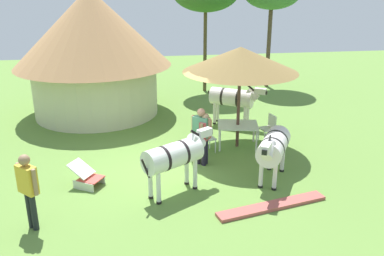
{
  "coord_description": "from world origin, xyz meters",
  "views": [
    {
      "loc": [
        -0.79,
        -10.67,
        5.08
      ],
      "look_at": [
        0.86,
        0.45,
        1.0
      ],
      "focal_mm": 38.62,
      "sensor_mm": 36.0,
      "label": 1
    }
  ],
  "objects_px": {
    "thatched_hut": "(93,47)",
    "zebra_nearest_camera": "(175,156)",
    "standing_watcher": "(28,185)",
    "patio_dining_table": "(238,127)",
    "patio_chair_near_hut": "(205,136)",
    "zebra_toward_hut": "(233,98)",
    "shade_umbrella": "(240,60)",
    "guest_behind_table": "(205,134)",
    "guest_beside_umbrella": "(201,131)",
    "striped_lounge_chair": "(87,177)",
    "patio_chair_east_end": "(269,126)",
    "zebra_by_umbrella": "(273,147)"
  },
  "relations": [
    {
      "from": "standing_watcher",
      "to": "zebra_toward_hut",
      "type": "height_order",
      "value": "standing_watcher"
    },
    {
      "from": "patio_dining_table",
      "to": "standing_watcher",
      "type": "height_order",
      "value": "standing_watcher"
    },
    {
      "from": "zebra_toward_hut",
      "to": "zebra_by_umbrella",
      "type": "bearing_deg",
      "value": 31.58
    },
    {
      "from": "guest_beside_umbrella",
      "to": "zebra_toward_hut",
      "type": "height_order",
      "value": "guest_beside_umbrella"
    },
    {
      "from": "patio_dining_table",
      "to": "zebra_toward_hut",
      "type": "height_order",
      "value": "zebra_toward_hut"
    },
    {
      "from": "patio_chair_near_hut",
      "to": "zebra_toward_hut",
      "type": "relative_size",
      "value": 0.47
    },
    {
      "from": "guest_behind_table",
      "to": "zebra_nearest_camera",
      "type": "bearing_deg",
      "value": 1.52
    },
    {
      "from": "guest_beside_umbrella",
      "to": "zebra_by_umbrella",
      "type": "height_order",
      "value": "guest_beside_umbrella"
    },
    {
      "from": "patio_chair_near_hut",
      "to": "guest_behind_table",
      "type": "relative_size",
      "value": 0.58
    },
    {
      "from": "shade_umbrella",
      "to": "patio_chair_east_end",
      "type": "bearing_deg",
      "value": 12.83
    },
    {
      "from": "standing_watcher",
      "to": "patio_dining_table",
      "type": "bearing_deg",
      "value": 78.87
    },
    {
      "from": "guest_beside_umbrella",
      "to": "standing_watcher",
      "type": "bearing_deg",
      "value": 71.14
    },
    {
      "from": "zebra_nearest_camera",
      "to": "zebra_toward_hut",
      "type": "height_order",
      "value": "zebra_toward_hut"
    },
    {
      "from": "patio_chair_near_hut",
      "to": "zebra_by_umbrella",
      "type": "bearing_deg",
      "value": 17.29
    },
    {
      "from": "standing_watcher",
      "to": "patio_chair_near_hut",
      "type": "bearing_deg",
      "value": 82.63
    },
    {
      "from": "guest_beside_umbrella",
      "to": "guest_behind_table",
      "type": "height_order",
      "value": "guest_beside_umbrella"
    },
    {
      "from": "shade_umbrella",
      "to": "striped_lounge_chair",
      "type": "distance_m",
      "value": 5.57
    },
    {
      "from": "zebra_nearest_camera",
      "to": "patio_dining_table",
      "type": "bearing_deg",
      "value": 107.87
    },
    {
      "from": "patio_chair_near_hut",
      "to": "zebra_nearest_camera",
      "type": "height_order",
      "value": "zebra_nearest_camera"
    },
    {
      "from": "patio_chair_near_hut",
      "to": "patio_chair_east_end",
      "type": "distance_m",
      "value": 2.32
    },
    {
      "from": "shade_umbrella",
      "to": "patio_dining_table",
      "type": "bearing_deg",
      "value": -90.0
    },
    {
      "from": "guest_behind_table",
      "to": "striped_lounge_chair",
      "type": "xyz_separation_m",
      "value": [
        -3.25,
        -0.83,
        -0.68
      ]
    },
    {
      "from": "patio_chair_near_hut",
      "to": "standing_watcher",
      "type": "distance_m",
      "value": 5.66
    },
    {
      "from": "patio_dining_table",
      "to": "guest_behind_table",
      "type": "relative_size",
      "value": 0.91
    },
    {
      "from": "guest_behind_table",
      "to": "patio_chair_near_hut",
      "type": "bearing_deg",
      "value": -154.36
    },
    {
      "from": "shade_umbrella",
      "to": "standing_watcher",
      "type": "bearing_deg",
      "value": -144.71
    },
    {
      "from": "shade_umbrella",
      "to": "guest_beside_umbrella",
      "type": "distance_m",
      "value": 2.54
    },
    {
      "from": "guest_behind_table",
      "to": "striped_lounge_chair",
      "type": "distance_m",
      "value": 3.43
    },
    {
      "from": "patio_chair_east_end",
      "to": "zebra_toward_hut",
      "type": "bearing_deg",
      "value": 11.42
    },
    {
      "from": "guest_behind_table",
      "to": "thatched_hut",
      "type": "bearing_deg",
      "value": -112.59
    },
    {
      "from": "thatched_hut",
      "to": "guest_beside_umbrella",
      "type": "bearing_deg",
      "value": -58.79
    },
    {
      "from": "guest_beside_umbrella",
      "to": "zebra_nearest_camera",
      "type": "distance_m",
      "value": 1.82
    },
    {
      "from": "shade_umbrella",
      "to": "guest_behind_table",
      "type": "distance_m",
      "value": 2.56
    },
    {
      "from": "patio_chair_east_end",
      "to": "guest_behind_table",
      "type": "relative_size",
      "value": 0.58
    },
    {
      "from": "shade_umbrella",
      "to": "striped_lounge_chair",
      "type": "relative_size",
      "value": 3.63
    },
    {
      "from": "shade_umbrella",
      "to": "guest_behind_table",
      "type": "relative_size",
      "value": 2.25
    },
    {
      "from": "guest_beside_umbrella",
      "to": "striped_lounge_chair",
      "type": "height_order",
      "value": "guest_beside_umbrella"
    },
    {
      "from": "patio_dining_table",
      "to": "zebra_toward_hut",
      "type": "bearing_deg",
      "value": 80.7
    },
    {
      "from": "patio_chair_east_end",
      "to": "zebra_by_umbrella",
      "type": "distance_m",
      "value": 2.86
    },
    {
      "from": "zebra_toward_hut",
      "to": "patio_chair_east_end",
      "type": "bearing_deg",
      "value": 56.07
    },
    {
      "from": "thatched_hut",
      "to": "zebra_nearest_camera",
      "type": "relative_size",
      "value": 3.11
    },
    {
      "from": "shade_umbrella",
      "to": "guest_behind_table",
      "type": "xyz_separation_m",
      "value": [
        -1.26,
        -1.22,
        -1.86
      ]
    },
    {
      "from": "zebra_nearest_camera",
      "to": "guest_beside_umbrella",
      "type": "bearing_deg",
      "value": 117.45
    },
    {
      "from": "patio_chair_near_hut",
      "to": "shade_umbrella",
      "type": "bearing_deg",
      "value": 90.0
    },
    {
      "from": "guest_behind_table",
      "to": "zebra_by_umbrella",
      "type": "distance_m",
      "value": 2.0
    },
    {
      "from": "shade_umbrella",
      "to": "patio_chair_east_end",
      "type": "xyz_separation_m",
      "value": [
        1.13,
        0.26,
        -2.28
      ]
    },
    {
      "from": "zebra_nearest_camera",
      "to": "zebra_toward_hut",
      "type": "relative_size",
      "value": 0.99
    },
    {
      "from": "patio_chair_near_hut",
      "to": "standing_watcher",
      "type": "bearing_deg",
      "value": -67.66
    },
    {
      "from": "shade_umbrella",
      "to": "zebra_toward_hut",
      "type": "height_order",
      "value": "shade_umbrella"
    },
    {
      "from": "striped_lounge_chair",
      "to": "zebra_toward_hut",
      "type": "relative_size",
      "value": 0.5
    }
  ]
}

